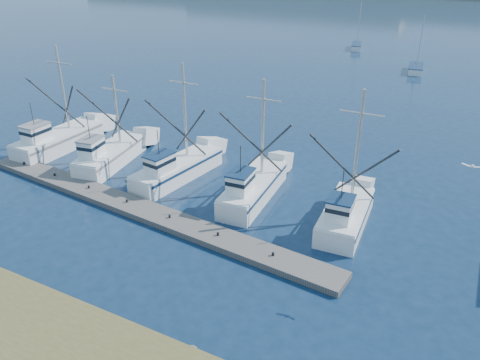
% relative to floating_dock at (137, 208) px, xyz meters
% --- Properties ---
extents(ground, '(500.00, 500.00, 0.00)m').
position_rel_floating_dock_xyz_m(ground, '(7.78, -5.26, -0.21)').
color(ground, '#0D243B').
rests_on(ground, ground).
extents(floating_dock, '(31.15, 5.07, 0.41)m').
position_rel_floating_dock_xyz_m(floating_dock, '(0.00, 0.00, 0.00)').
color(floating_dock, '#66615B').
rests_on(floating_dock, ground).
extents(trawler_fleet, '(30.02, 8.93, 9.22)m').
position_rel_floating_dock_xyz_m(trawler_fleet, '(-1.21, 5.18, 0.77)').
color(trawler_fleet, white).
rests_on(trawler_fleet, ground).
extents(sailboat_near, '(2.62, 5.73, 8.10)m').
position_rel_floating_dock_xyz_m(sailboat_near, '(11.02, 52.07, 0.29)').
color(sailboat_near, white).
rests_on(sailboat_near, ground).
extents(sailboat_far, '(2.76, 5.50, 8.10)m').
position_rel_floating_dock_xyz_m(sailboat_far, '(-1.45, 65.44, 0.30)').
color(sailboat_far, white).
rests_on(sailboat_far, ground).
extents(flying_gull, '(0.99, 0.18, 0.18)m').
position_rel_floating_dock_xyz_m(flying_gull, '(20.26, 0.83, 7.24)').
color(flying_gull, white).
rests_on(flying_gull, ground).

